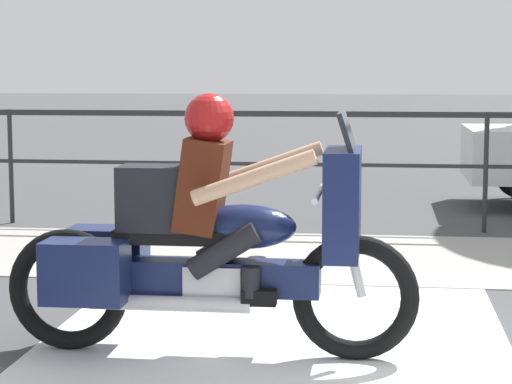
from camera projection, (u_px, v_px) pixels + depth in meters
name	position (u px, v px, depth m)	size (l,w,h in m)	color
sidewalk_band	(502.00, 261.00, 8.81)	(44.00, 2.40, 0.01)	#99968E
crosswalk_band	(261.00, 378.00, 5.48)	(2.90, 6.00, 0.01)	silver
fence_railing	(487.00, 138.00, 10.24)	(36.00, 0.05, 1.25)	#232326
motorcycle	(208.00, 239.00, 5.86)	(2.47, 0.76, 1.55)	black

